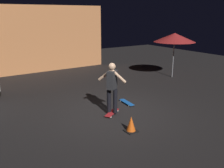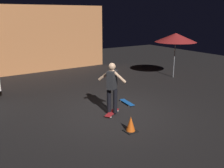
{
  "view_description": "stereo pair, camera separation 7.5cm",
  "coord_description": "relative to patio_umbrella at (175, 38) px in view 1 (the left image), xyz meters",
  "views": [
    {
      "loc": [
        -4.36,
        -6.52,
        3.24
      ],
      "look_at": [
        -0.06,
        -0.07,
        1.05
      ],
      "focal_mm": 40.0,
      "sensor_mm": 36.0,
      "label": 1
    },
    {
      "loc": [
        -4.3,
        -6.56,
        3.24
      ],
      "look_at": [
        -0.06,
        -0.07,
        1.05
      ],
      "focal_mm": 40.0,
      "sensor_mm": 36.0,
      "label": 2
    }
  ],
  "objects": [
    {
      "name": "traffic_cone",
      "position": [
        -5.71,
        -3.81,
        -1.86
      ],
      "size": [
        0.34,
        0.34,
        0.46
      ],
      "color": "black",
      "rests_on": "ground_plane"
    },
    {
      "name": "skateboard_spare",
      "position": [
        -4.45,
        -1.92,
        -2.02
      ],
      "size": [
        0.28,
        0.8,
        0.07
      ],
      "color": "#1959B2",
      "rests_on": "ground_plane"
    },
    {
      "name": "ground_plane",
      "position": [
        -5.4,
        -2.39,
        -2.07
      ],
      "size": [
        28.0,
        28.0,
        0.0
      ],
      "primitive_type": "plane",
      "color": "black"
    },
    {
      "name": "skateboard_ridden",
      "position": [
        -5.46,
        -2.46,
        -2.02
      ],
      "size": [
        0.76,
        0.59,
        0.07
      ],
      "color": "#AD1E23",
      "rests_on": "ground_plane"
    },
    {
      "name": "low_building",
      "position": [
        -5.91,
        6.64,
        -0.22
      ],
      "size": [
        9.14,
        3.24,
        3.71
      ],
      "color": "#C67A47",
      "rests_on": "ground_plane"
    },
    {
      "name": "patio_umbrella",
      "position": [
        0.0,
        0.0,
        0.0
      ],
      "size": [
        2.1,
        2.1,
        2.3
      ],
      "color": "slate",
      "rests_on": "ground_plane"
    },
    {
      "name": "skater",
      "position": [
        -5.46,
        -2.46,
        -1.04
      ],
      "size": [
        0.61,
        0.87,
        1.67
      ],
      "color": "black",
      "rests_on": "skateboard_ridden"
    }
  ]
}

